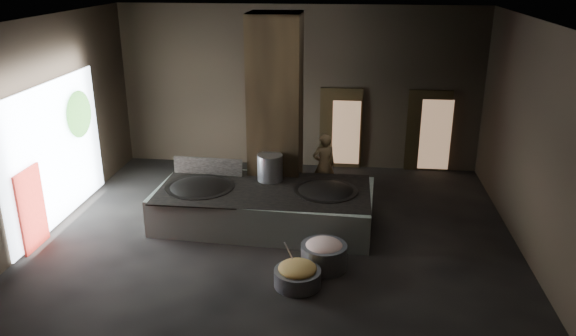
# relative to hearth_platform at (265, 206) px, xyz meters

# --- Properties ---
(floor) EXTENTS (10.00, 9.00, 0.10)m
(floor) POSITION_rel_hearth_platform_xyz_m (0.38, -0.54, -0.46)
(floor) COLOR black
(floor) RESTS_ON ground
(ceiling) EXTENTS (10.00, 9.00, 0.10)m
(ceiling) POSITION_rel_hearth_platform_xyz_m (0.38, -0.54, 4.14)
(ceiling) COLOR black
(ceiling) RESTS_ON back_wall
(back_wall) EXTENTS (10.00, 0.10, 4.50)m
(back_wall) POSITION_rel_hearth_platform_xyz_m (0.38, 4.01, 1.84)
(back_wall) COLOR black
(back_wall) RESTS_ON ground
(front_wall) EXTENTS (10.00, 0.10, 4.50)m
(front_wall) POSITION_rel_hearth_platform_xyz_m (0.38, -5.09, 1.84)
(front_wall) COLOR black
(front_wall) RESTS_ON ground
(left_wall) EXTENTS (0.10, 9.00, 4.50)m
(left_wall) POSITION_rel_hearth_platform_xyz_m (-4.67, -0.54, 1.84)
(left_wall) COLOR black
(left_wall) RESTS_ON ground
(right_wall) EXTENTS (0.10, 9.00, 4.50)m
(right_wall) POSITION_rel_hearth_platform_xyz_m (5.43, -0.54, 1.84)
(right_wall) COLOR black
(right_wall) RESTS_ON ground
(pillar) EXTENTS (1.20, 1.20, 4.50)m
(pillar) POSITION_rel_hearth_platform_xyz_m (0.08, 1.36, 1.84)
(pillar) COLOR black
(pillar) RESTS_ON ground
(hearth_platform) EXTENTS (4.86, 2.53, 0.82)m
(hearth_platform) POSITION_rel_hearth_platform_xyz_m (0.00, 0.00, 0.00)
(hearth_platform) COLOR #A6B8A5
(hearth_platform) RESTS_ON ground
(platform_cap) EXTENTS (4.64, 2.23, 0.03)m
(platform_cap) POSITION_rel_hearth_platform_xyz_m (0.00, 0.00, 0.40)
(platform_cap) COLOR black
(platform_cap) RESTS_ON hearth_platform
(wok_left) EXTENTS (1.49, 1.49, 0.41)m
(wok_left) POSITION_rel_hearth_platform_xyz_m (-1.45, -0.05, 0.34)
(wok_left) COLOR black
(wok_left) RESTS_ON hearth_platform
(wok_left_rim) EXTENTS (1.52, 1.52, 0.05)m
(wok_left_rim) POSITION_rel_hearth_platform_xyz_m (-1.45, -0.05, 0.41)
(wok_left_rim) COLOR black
(wok_left_rim) RESTS_ON hearth_platform
(wok_right) EXTENTS (1.39, 1.39, 0.39)m
(wok_right) POSITION_rel_hearth_platform_xyz_m (1.35, 0.05, 0.34)
(wok_right) COLOR black
(wok_right) RESTS_ON hearth_platform
(wok_right_rim) EXTENTS (1.42, 1.42, 0.05)m
(wok_right_rim) POSITION_rel_hearth_platform_xyz_m (1.35, 0.05, 0.41)
(wok_right_rim) COLOR black
(wok_right_rim) RESTS_ON hearth_platform
(stock_pot) EXTENTS (0.58, 0.58, 0.62)m
(stock_pot) POSITION_rel_hearth_platform_xyz_m (0.05, 0.55, 0.72)
(stock_pot) COLOR #B5B9BE
(stock_pot) RESTS_ON hearth_platform
(splash_guard) EXTENTS (1.65, 0.15, 0.41)m
(splash_guard) POSITION_rel_hearth_platform_xyz_m (-1.45, 0.75, 0.62)
(splash_guard) COLOR black
(splash_guard) RESTS_ON hearth_platform
(cook) EXTENTS (0.67, 0.55, 1.59)m
(cook) POSITION_rel_hearth_platform_xyz_m (1.22, 1.79, 0.38)
(cook) COLOR #97784C
(cook) RESTS_ON ground
(veg_basin) EXTENTS (0.99, 0.99, 0.32)m
(veg_basin) POSITION_rel_hearth_platform_xyz_m (0.98, -2.51, -0.25)
(veg_basin) COLOR slate
(veg_basin) RESTS_ON ground
(veg_fill) EXTENTS (0.70, 0.70, 0.22)m
(veg_fill) POSITION_rel_hearth_platform_xyz_m (0.98, -2.51, -0.06)
(veg_fill) COLOR #9EAA52
(veg_fill) RESTS_ON veg_basin
(ladle) EXTENTS (0.21, 0.29, 0.61)m
(ladle) POSITION_rel_hearth_platform_xyz_m (0.83, -2.36, 0.14)
(ladle) COLOR #B5B9BE
(ladle) RESTS_ON veg_basin
(meat_basin) EXTENTS (0.99, 0.99, 0.48)m
(meat_basin) POSITION_rel_hearth_platform_xyz_m (1.42, -1.82, -0.17)
(meat_basin) COLOR slate
(meat_basin) RESTS_ON ground
(meat_fill) EXTENTS (0.73, 0.73, 0.28)m
(meat_fill) POSITION_rel_hearth_platform_xyz_m (1.42, -1.82, 0.04)
(meat_fill) COLOR tan
(meat_fill) RESTS_ON meat_basin
(doorway_near) EXTENTS (1.18, 0.08, 2.38)m
(doorway_near) POSITION_rel_hearth_platform_xyz_m (1.58, 3.91, 0.69)
(doorway_near) COLOR black
(doorway_near) RESTS_ON ground
(doorway_near_glow) EXTENTS (0.77, 0.04, 1.82)m
(doorway_near_glow) POSITION_rel_hearth_platform_xyz_m (1.73, 3.82, 0.64)
(doorway_near_glow) COLOR #8C6647
(doorway_near_glow) RESTS_ON ground
(doorway_far) EXTENTS (1.18, 0.08, 2.38)m
(doorway_far) POSITION_rel_hearth_platform_xyz_m (3.98, 3.91, 0.69)
(doorway_far) COLOR black
(doorway_far) RESTS_ON ground
(doorway_far_glow) EXTENTS (0.84, 0.04, 1.99)m
(doorway_far_glow) POSITION_rel_hearth_platform_xyz_m (4.19, 3.89, 0.64)
(doorway_far_glow) COLOR #8C6647
(doorway_far_glow) RESTS_ON ground
(left_opening) EXTENTS (0.04, 4.20, 3.10)m
(left_opening) POSITION_rel_hearth_platform_xyz_m (-4.57, -0.34, 1.19)
(left_opening) COLOR white
(left_opening) RESTS_ON ground
(pavilion_sliver) EXTENTS (0.05, 0.90, 1.70)m
(pavilion_sliver) POSITION_rel_hearth_platform_xyz_m (-4.50, -1.64, 0.44)
(pavilion_sliver) COLOR maroon
(pavilion_sliver) RESTS_ON ground
(tree_silhouette) EXTENTS (0.28, 1.10, 1.10)m
(tree_silhouette) POSITION_rel_hearth_platform_xyz_m (-4.47, 0.76, 1.79)
(tree_silhouette) COLOR #194714
(tree_silhouette) RESTS_ON left_opening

